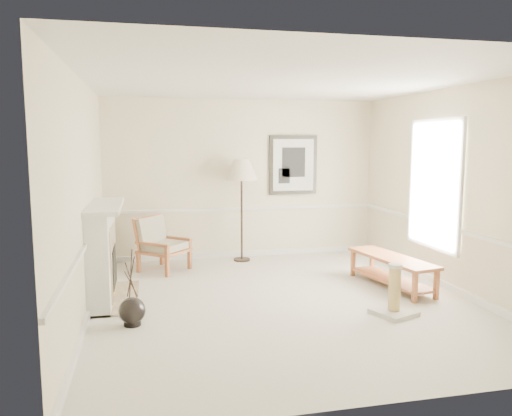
{
  "coord_description": "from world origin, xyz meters",
  "views": [
    {
      "loc": [
        -1.76,
        -6.25,
        2.13
      ],
      "look_at": [
        -0.21,
        0.7,
        1.18
      ],
      "focal_mm": 35.0,
      "sensor_mm": 36.0,
      "label": 1
    }
  ],
  "objects_px": {
    "floor_vase": "(132,312)",
    "floor_lamp": "(242,172)",
    "bench": "(391,267)",
    "scratching_post": "(394,299)",
    "armchair": "(159,241)"
  },
  "relations": [
    {
      "from": "bench",
      "to": "floor_lamp",
      "type": "bearing_deg",
      "value": 131.25
    },
    {
      "from": "bench",
      "to": "scratching_post",
      "type": "height_order",
      "value": "scratching_post"
    },
    {
      "from": "armchair",
      "to": "scratching_post",
      "type": "height_order",
      "value": "armchair"
    },
    {
      "from": "armchair",
      "to": "bench",
      "type": "relative_size",
      "value": 0.59
    },
    {
      "from": "armchair",
      "to": "scratching_post",
      "type": "bearing_deg",
      "value": -94.7
    },
    {
      "from": "floor_vase",
      "to": "bench",
      "type": "distance_m",
      "value": 3.78
    },
    {
      "from": "armchair",
      "to": "scratching_post",
      "type": "relative_size",
      "value": 1.53
    },
    {
      "from": "armchair",
      "to": "floor_lamp",
      "type": "height_order",
      "value": "floor_lamp"
    },
    {
      "from": "floor_lamp",
      "to": "armchair",
      "type": "bearing_deg",
      "value": -166.58
    },
    {
      "from": "armchair",
      "to": "floor_lamp",
      "type": "xyz_separation_m",
      "value": [
        1.47,
        0.35,
        1.11
      ]
    },
    {
      "from": "floor_vase",
      "to": "floor_lamp",
      "type": "relative_size",
      "value": 0.5
    },
    {
      "from": "floor_vase",
      "to": "floor_lamp",
      "type": "height_order",
      "value": "floor_lamp"
    },
    {
      "from": "scratching_post",
      "to": "floor_vase",
      "type": "bearing_deg",
      "value": 174.03
    },
    {
      "from": "scratching_post",
      "to": "floor_lamp",
      "type": "bearing_deg",
      "value": 112.0
    },
    {
      "from": "floor_vase",
      "to": "floor_lamp",
      "type": "bearing_deg",
      "value": 57.19
    }
  ]
}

